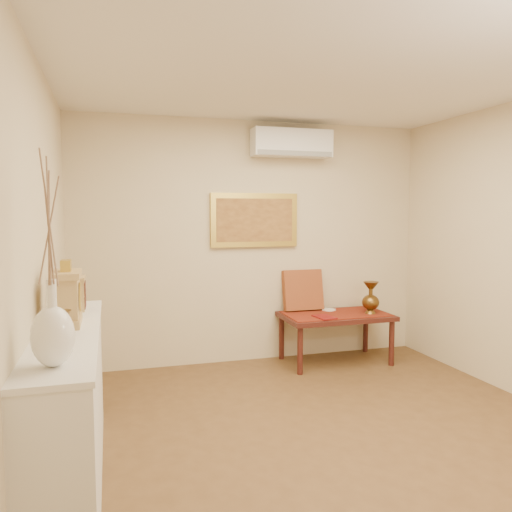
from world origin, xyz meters
name	(u,v)px	position (x,y,z in m)	size (l,w,h in m)	color
floor	(341,446)	(0.00, 0.00, 0.00)	(4.50, 4.50, 0.00)	brown
ceiling	(347,62)	(0.00, 0.00, 2.70)	(4.50, 4.50, 0.00)	silver
wall_back	(254,242)	(0.00, 2.25, 1.35)	(4.00, 0.02, 2.70)	beige
wall_left	(33,270)	(-2.00, 0.00, 1.35)	(0.02, 4.50, 2.70)	beige
white_vase	(50,256)	(-1.83, -0.74, 1.49)	(0.19, 0.19, 1.02)	white
candlestick	(58,330)	(-1.83, -0.42, 1.08)	(0.09, 0.09, 0.19)	silver
brass_urn_small	(65,319)	(-1.82, -0.15, 1.08)	(0.09, 0.09, 0.19)	brown
table_cloth	(336,314)	(0.85, 1.88, 0.55)	(1.14, 0.59, 0.01)	maroon
brass_urn_tall	(371,294)	(1.22, 1.77, 0.78)	(0.19, 0.19, 0.44)	brown
plate	(329,310)	(0.85, 2.07, 0.56)	(0.16, 0.16, 0.01)	white
menu	(325,317)	(0.64, 1.71, 0.56)	(0.18, 0.25, 0.01)	maroon
cushion	(303,290)	(0.57, 2.17, 0.79)	(0.46, 0.10, 0.46)	maroon
display_ledge	(70,409)	(-1.82, 0.00, 0.49)	(0.37, 2.02, 0.98)	white
mantel_clock	(67,297)	(-1.83, 0.15, 1.15)	(0.17, 0.36, 0.41)	tan
wooden_chest	(74,293)	(-1.82, 0.64, 1.10)	(0.16, 0.21, 0.24)	tan
low_table	(336,320)	(0.85, 1.88, 0.48)	(1.20, 0.70, 0.55)	#431914
painting	(254,220)	(0.00, 2.22, 1.60)	(1.00, 0.06, 0.60)	gold
ac_unit	(292,143)	(0.40, 2.12, 2.45)	(0.90, 0.25, 0.30)	white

